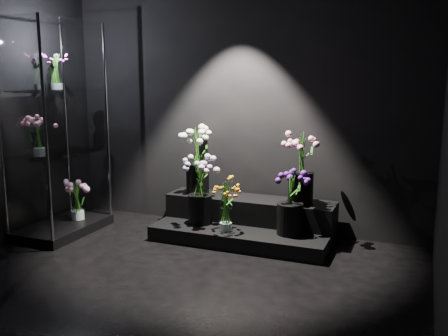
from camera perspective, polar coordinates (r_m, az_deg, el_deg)
The scene contains 12 objects.
floor at distance 3.94m, azimuth -8.59°, elevation -14.60°, with size 4.00×4.00×0.00m, color black.
wall_back at distance 5.38m, azimuth 1.94°, elevation 7.79°, with size 4.00×4.00×0.00m, color black.
display_riser at distance 5.20m, azimuth 2.56°, elevation -6.18°, with size 1.79×0.79×0.40m.
display_case at distance 5.44m, azimuth -18.56°, elevation 4.15°, with size 0.60×1.00×2.21m.
bouquet_orange_bells at distance 4.89m, azimuth 0.21°, elevation -4.22°, with size 0.28×0.28×0.52m.
bouquet_lilac at distance 5.11m, azimuth -2.76°, elevation -2.07°, with size 0.47×0.47×0.70m.
bouquet_purple at distance 4.81m, azimuth 7.60°, elevation -3.49°, with size 0.34×0.34×0.64m.
bouquet_cream_roses at distance 5.36m, azimuth -3.06°, elevation 1.39°, with size 0.45×0.45×0.70m.
bouquet_pink_roses at distance 4.98m, azimuth 8.84°, elevation 0.51°, with size 0.43×0.43×0.72m.
bouquet_case_pink at distance 5.31m, azimuth -20.42°, elevation 3.60°, with size 0.38×0.38×0.40m.
bouquet_case_magenta at distance 5.54m, azimuth -18.66°, elevation 10.45°, with size 0.25×0.25×0.37m.
bouquet_case_base_pink at distance 5.68m, azimuth -16.46°, elevation -3.37°, with size 0.35×0.35×0.44m.
Camera 1 is at (1.85, -3.05, 1.68)m, focal length 40.00 mm.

